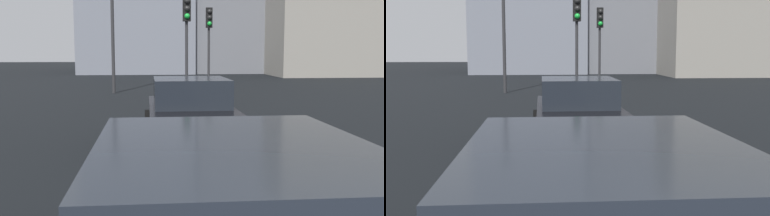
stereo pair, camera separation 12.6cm
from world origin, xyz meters
TOP-DOWN VIEW (x-y plane):
  - car_black_lead at (10.23, -0.15)m, footprint 4.10×2.05m
  - traffic_light_near_left at (21.16, -1.93)m, footprint 0.32×0.29m
  - traffic_light_near_right at (17.06, -0.60)m, footprint 0.32×0.29m
  - street_lamp_kerbside at (22.83, 2.55)m, footprint 0.56×0.36m

SIDE VIEW (x-z plane):
  - car_black_lead at x=10.23m, z-range -0.03..1.48m
  - traffic_light_near_left at x=21.16m, z-range 0.88..4.89m
  - traffic_light_near_right at x=17.06m, z-range 0.89..4.94m
  - street_lamp_kerbside at x=22.83m, z-range 0.63..7.14m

